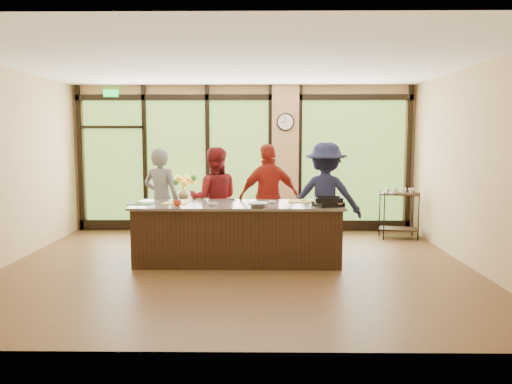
{
  "coord_description": "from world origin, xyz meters",
  "views": [
    {
      "loc": [
        0.37,
        -7.34,
        1.94
      ],
      "look_at": [
        0.28,
        0.4,
        1.09
      ],
      "focal_mm": 35.0,
      "sensor_mm": 36.0,
      "label": 1
    }
  ],
  "objects_px": {
    "island_base": "(238,234)",
    "bar_cart": "(399,208)",
    "roasting_pan": "(328,204)",
    "flower_stand": "(184,218)",
    "cook_right": "(325,197)",
    "cook_left": "(161,199)"
  },
  "relations": [
    {
      "from": "island_base",
      "to": "bar_cart",
      "type": "relative_size",
      "value": 3.19
    },
    {
      "from": "roasting_pan",
      "to": "bar_cart",
      "type": "bearing_deg",
      "value": 29.45
    },
    {
      "from": "island_base",
      "to": "flower_stand",
      "type": "distance_m",
      "value": 2.29
    },
    {
      "from": "cook_right",
      "to": "roasting_pan",
      "type": "height_order",
      "value": "cook_right"
    },
    {
      "from": "cook_right",
      "to": "roasting_pan",
      "type": "relative_size",
      "value": 4.67
    },
    {
      "from": "bar_cart",
      "to": "island_base",
      "type": "bearing_deg",
      "value": -135.2
    },
    {
      "from": "cook_right",
      "to": "island_base",
      "type": "bearing_deg",
      "value": 39.66
    },
    {
      "from": "flower_stand",
      "to": "cook_right",
      "type": "bearing_deg",
      "value": -33.83
    },
    {
      "from": "flower_stand",
      "to": "bar_cart",
      "type": "relative_size",
      "value": 0.76
    },
    {
      "from": "flower_stand",
      "to": "bar_cart",
      "type": "xyz_separation_m",
      "value": [
        4.16,
        -0.1,
        0.21
      ]
    },
    {
      "from": "cook_left",
      "to": "cook_right",
      "type": "distance_m",
      "value": 2.8
    },
    {
      "from": "island_base",
      "to": "bar_cart",
      "type": "distance_m",
      "value": 3.55
    },
    {
      "from": "flower_stand",
      "to": "bar_cart",
      "type": "distance_m",
      "value": 4.17
    },
    {
      "from": "cook_left",
      "to": "cook_right",
      "type": "xyz_separation_m",
      "value": [
        2.8,
        -0.04,
        0.04
      ]
    },
    {
      "from": "cook_right",
      "to": "bar_cart",
      "type": "xyz_separation_m",
      "value": [
        1.56,
        1.12,
        -0.35
      ]
    },
    {
      "from": "cook_left",
      "to": "cook_right",
      "type": "relative_size",
      "value": 0.95
    },
    {
      "from": "cook_left",
      "to": "flower_stand",
      "type": "height_order",
      "value": "cook_left"
    },
    {
      "from": "roasting_pan",
      "to": "flower_stand",
      "type": "bearing_deg",
      "value": 114.76
    },
    {
      "from": "island_base",
      "to": "flower_stand",
      "type": "xyz_separation_m",
      "value": [
        -1.15,
        1.97,
        -0.07
      ]
    },
    {
      "from": "cook_left",
      "to": "roasting_pan",
      "type": "height_order",
      "value": "cook_left"
    },
    {
      "from": "flower_stand",
      "to": "island_base",
      "type": "bearing_deg",
      "value": -68.36
    },
    {
      "from": "roasting_pan",
      "to": "bar_cart",
      "type": "height_order",
      "value": "roasting_pan"
    }
  ]
}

